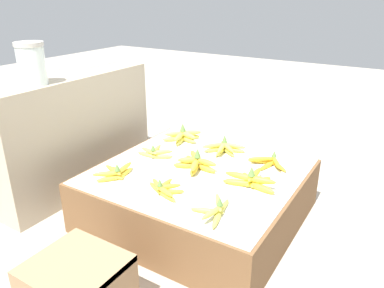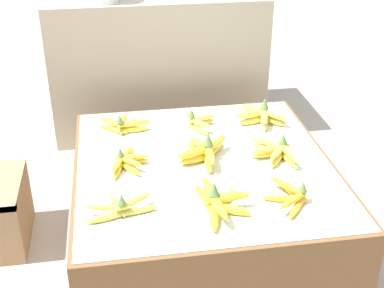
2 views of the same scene
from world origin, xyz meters
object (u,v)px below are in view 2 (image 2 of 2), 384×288
(banana_bunch_front_midright, at_px, (292,195))
(banana_bunch_middle_midleft, at_px, (205,151))
(banana_bunch_middle_midright, at_px, (277,151))
(banana_bunch_back_midright, at_px, (261,116))
(banana_bunch_front_midleft, at_px, (217,201))
(banana_bunch_back_midleft, at_px, (196,121))
(banana_bunch_front_left, at_px, (120,208))
(banana_bunch_back_left, at_px, (123,125))
(banana_bunch_middle_left, at_px, (126,161))

(banana_bunch_front_midright, relative_size, banana_bunch_middle_midleft, 0.98)
(banana_bunch_middle_midright, bearing_deg, banana_bunch_back_midright, 86.62)
(banana_bunch_middle_midleft, bearing_deg, banana_bunch_front_midright, -53.61)
(banana_bunch_front_midleft, xyz_separation_m, banana_bunch_back_midleft, (0.03, 0.58, -0.01))
(banana_bunch_front_left, relative_size, banana_bunch_back_left, 1.06)
(banana_bunch_front_left, bearing_deg, banana_bunch_back_midright, 42.51)
(banana_bunch_front_left, distance_m, banana_bunch_front_midleft, 0.30)
(banana_bunch_front_left, relative_size, banana_bunch_front_midright, 0.99)
(banana_bunch_back_left, bearing_deg, banana_bunch_middle_left, -90.45)
(banana_bunch_front_left, height_order, banana_bunch_middle_midright, banana_bunch_middle_midright)
(banana_bunch_front_midright, distance_m, banana_bunch_middle_midright, 0.28)
(banana_bunch_front_left, relative_size, banana_bunch_back_midleft, 1.10)
(banana_bunch_back_midright, bearing_deg, banana_bunch_middle_midright, -93.38)
(banana_bunch_front_midleft, height_order, banana_bunch_middle_midright, banana_bunch_front_midleft)
(banana_bunch_front_midright, bearing_deg, banana_bunch_front_midleft, -178.90)
(banana_bunch_front_midleft, xyz_separation_m, banana_bunch_back_midright, (0.30, 0.58, 0.00))
(banana_bunch_middle_midleft, bearing_deg, banana_bunch_back_midleft, 87.19)
(banana_bunch_front_left, bearing_deg, banana_bunch_middle_midleft, 42.46)
(banana_bunch_front_left, distance_m, banana_bunch_middle_midright, 0.64)
(banana_bunch_front_left, xyz_separation_m, banana_bunch_back_midleft, (0.33, 0.56, 0.00))
(banana_bunch_middle_midright, xyz_separation_m, banana_bunch_back_midleft, (-0.25, 0.30, -0.00))
(banana_bunch_back_midleft, bearing_deg, banana_bunch_middle_midright, -49.34)
(banana_bunch_middle_midright, bearing_deg, banana_bunch_back_midleft, 130.66)
(banana_bunch_middle_midright, height_order, banana_bunch_back_left, banana_bunch_middle_midright)
(banana_bunch_middle_midleft, bearing_deg, banana_bunch_front_midleft, -93.10)
(banana_bunch_middle_left, height_order, banana_bunch_back_midright, banana_bunch_back_midright)
(banana_bunch_back_midright, bearing_deg, banana_bunch_middle_left, -154.65)
(banana_bunch_front_left, relative_size, banana_bunch_front_midleft, 0.89)
(banana_bunch_middle_midleft, distance_m, banana_bunch_back_left, 0.40)
(banana_bunch_middle_left, height_order, banana_bunch_middle_midleft, banana_bunch_middle_midleft)
(banana_bunch_front_midright, xyz_separation_m, banana_bunch_middle_midleft, (-0.23, 0.31, 0.01))
(banana_bunch_front_left, distance_m, banana_bunch_middle_midleft, 0.43)
(banana_bunch_back_left, bearing_deg, banana_bunch_front_left, -93.35)
(banana_bunch_back_left, bearing_deg, banana_bunch_back_midright, -2.06)
(banana_bunch_front_midright, height_order, banana_bunch_middle_midright, banana_bunch_middle_midright)
(banana_bunch_front_left, bearing_deg, banana_bunch_front_midright, -1.89)
(banana_bunch_back_left, relative_size, banana_bunch_back_midleft, 1.05)
(banana_bunch_front_left, distance_m, banana_bunch_back_midleft, 0.65)
(banana_bunch_front_midleft, height_order, banana_bunch_back_midright, banana_bunch_back_midright)
(banana_bunch_middle_midleft, height_order, banana_bunch_back_left, banana_bunch_middle_midleft)
(banana_bunch_middle_midleft, bearing_deg, banana_bunch_front_left, -137.54)
(banana_bunch_back_left, bearing_deg, banana_bunch_middle_midright, -29.24)
(banana_bunch_middle_left, xyz_separation_m, banana_bunch_back_midright, (0.57, 0.27, 0.01))
(banana_bunch_middle_midright, distance_m, banana_bunch_back_midleft, 0.39)
(banana_bunch_front_midleft, bearing_deg, banana_bunch_middle_left, 131.69)
(banana_bunch_middle_midleft, height_order, banana_bunch_back_midleft, banana_bunch_middle_midleft)
(banana_bunch_middle_midleft, relative_size, banana_bunch_back_midleft, 1.13)
(banana_bunch_back_left, height_order, banana_bunch_back_midleft, banana_bunch_back_left)
(banana_bunch_front_midleft, relative_size, banana_bunch_back_midleft, 1.24)
(banana_bunch_front_midright, bearing_deg, banana_bunch_back_midleft, 110.50)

